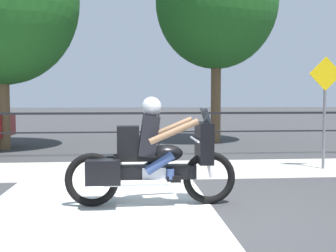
{
  "coord_description": "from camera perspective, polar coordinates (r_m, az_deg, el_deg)",
  "views": [
    {
      "loc": [
        -0.74,
        -5.71,
        1.58
      ],
      "look_at": [
        -0.05,
        2.06,
        1.05
      ],
      "focal_mm": 45.0,
      "sensor_mm": 36.0,
      "label": 1
    }
  ],
  "objects": [
    {
      "name": "sidewalk_band",
      "position": [
        9.27,
        -0.4,
        -5.88
      ],
      "size": [
        44.0,
        2.4,
        0.01
      ],
      "primitive_type": "cube",
      "color": "#B7B2A8",
      "rests_on": "ground"
    },
    {
      "name": "street_sign",
      "position": [
        9.81,
        20.49,
        3.52
      ],
      "size": [
        0.74,
        0.06,
        2.46
      ],
      "color": "slate",
      "rests_on": "ground"
    },
    {
      "name": "ground_plane",
      "position": [
        5.97,
        2.29,
        -11.46
      ],
      "size": [
        120.0,
        120.0,
        0.0
      ],
      "primitive_type": "plane",
      "color": "#38383A"
    },
    {
      "name": "fence_railing",
      "position": [
        11.31,
        -1.29,
        0.62
      ],
      "size": [
        36.0,
        0.05,
        1.18
      ],
      "color": "black",
      "rests_on": "ground"
    },
    {
      "name": "motorcycle",
      "position": [
        6.15,
        -2.4,
        -4.37
      ],
      "size": [
        2.5,
        0.76,
        1.59
      ],
      "rotation": [
        0.0,
        0.0,
        -0.07
      ],
      "color": "black",
      "rests_on": "ground"
    },
    {
      "name": "crosswalk_band",
      "position": [
        5.75,
        -9.71,
        -12.08
      ],
      "size": [
        3.26,
        6.0,
        0.01
      ],
      "primitive_type": "cube",
      "color": "silver",
      "rests_on": "ground"
    },
    {
      "name": "tree_behind_sign",
      "position": [
        15.07,
        6.59,
        16.37
      ],
      "size": [
        4.17,
        4.17,
        7.15
      ],
      "color": "brown",
      "rests_on": "ground"
    }
  ]
}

